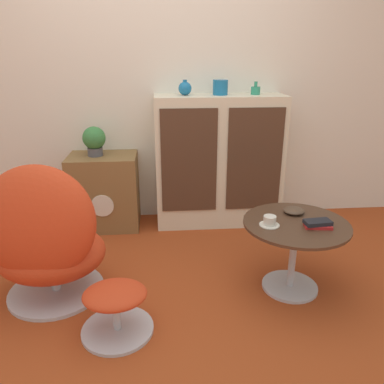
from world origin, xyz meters
name	(u,v)px	position (x,y,z in m)	size (l,w,h in m)	color
ground_plane	(164,310)	(0.00, 0.00, 0.00)	(12.00, 12.00, 0.00)	#9E3D19
wall_back	(158,73)	(0.00, 1.46, 1.30)	(6.40, 0.06, 2.60)	silver
sideboard	(219,161)	(0.51, 1.25, 0.57)	(1.09, 0.38, 1.13)	beige
tv_console	(105,191)	(-0.49, 1.23, 0.32)	(0.57, 0.41, 0.65)	brown
egg_chair	(45,240)	(-0.70, 0.18, 0.41)	(0.72, 0.67, 0.91)	#B7B7BC
ottoman	(116,304)	(-0.26, -0.16, 0.18)	(0.40, 0.40, 0.29)	#B7B7BC
coffee_table	(294,242)	(0.83, 0.16, 0.34)	(0.66, 0.66, 0.47)	#B7B7BC
vase_leftmost	(185,88)	(0.22, 1.25, 1.19)	(0.11, 0.11, 0.12)	#196699
vase_inner_left	(220,87)	(0.51, 1.25, 1.19)	(0.12, 0.12, 0.12)	#196699
vase_inner_right	(256,90)	(0.80, 1.25, 1.17)	(0.08, 0.08, 0.11)	#2D8E6B
potted_plant	(94,140)	(-0.54, 1.23, 0.78)	(0.19, 0.19, 0.25)	#4C4C51
teacup	(270,222)	(0.66, 0.14, 0.50)	(0.12, 0.12, 0.06)	silver
book_stack	(318,224)	(0.94, 0.09, 0.50)	(0.17, 0.11, 0.04)	red
bowl	(294,210)	(0.87, 0.31, 0.49)	(0.14, 0.14, 0.04)	#4C3828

